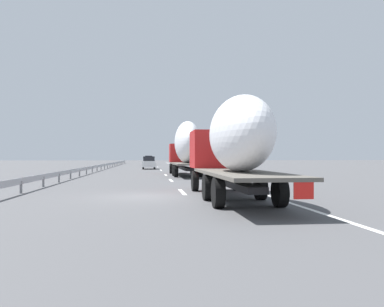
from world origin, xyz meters
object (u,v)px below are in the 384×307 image
(truck_trailing, at_px, (233,143))
(car_white_van, at_px, (149,163))
(car_blue_sedan, at_px, (149,160))
(truck_lead, at_px, (186,146))
(road_sign, at_px, (190,153))

(truck_trailing, distance_m, car_white_van, 40.48)
(car_blue_sedan, bearing_deg, truck_trailing, -177.51)
(truck_lead, distance_m, road_sign, 25.97)
(truck_lead, relative_size, truck_trailing, 1.09)
(car_white_van, relative_size, road_sign, 1.41)
(truck_lead, distance_m, truck_trailing, 20.19)
(road_sign, bearing_deg, truck_trailing, 176.14)
(car_white_van, bearing_deg, truck_trailing, -175.23)
(truck_trailing, height_order, car_blue_sedan, truck_trailing)
(car_blue_sedan, distance_m, road_sign, 31.60)
(car_blue_sedan, xyz_separation_m, road_sign, (-30.91, -6.44, 1.33))
(truck_lead, xyz_separation_m, car_blue_sedan, (56.69, 3.34, -1.77))
(road_sign, bearing_deg, car_white_van, 131.12)
(road_sign, bearing_deg, truck_lead, 173.14)
(truck_trailing, xyz_separation_m, road_sign, (45.96, -3.10, -0.02))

